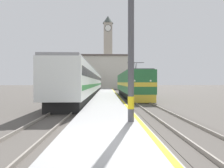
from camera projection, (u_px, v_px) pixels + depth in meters
ground_plane at (107, 93)px, 35.60m from camera, size 200.00×200.00×0.00m
platform at (107, 94)px, 30.60m from camera, size 3.45×140.00×0.27m
rail_track_near at (127, 94)px, 30.71m from camera, size 2.83×140.00×0.16m
rail_track_far at (89, 94)px, 30.50m from camera, size 2.84×140.00×0.16m
locomotive_train at (131, 84)px, 25.50m from camera, size 2.92×16.68×4.58m
passenger_train at (89, 82)px, 30.36m from camera, size 2.92×39.39×3.99m
catenary_mast at (133, 47)px, 8.34m from camera, size 2.71×0.31×7.25m
clock_tower at (108, 50)px, 71.17m from camera, size 4.30×4.30×29.25m
station_building at (95, 72)px, 58.09m from camera, size 22.53×7.97×10.94m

